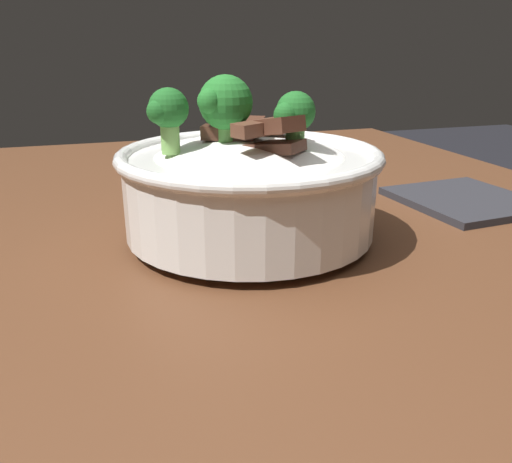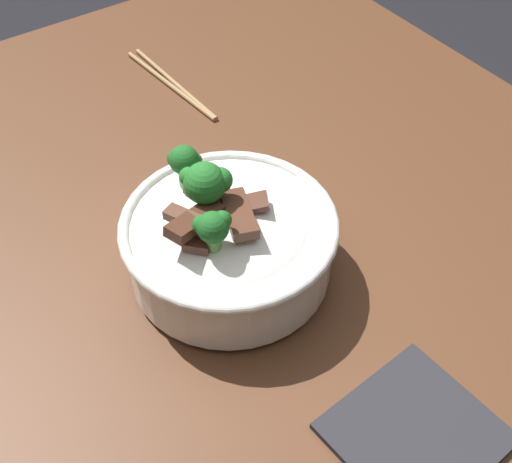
{
  "view_description": "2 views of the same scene",
  "coord_description": "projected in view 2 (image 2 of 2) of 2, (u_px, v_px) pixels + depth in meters",
  "views": [
    {
      "loc": [
        -0.37,
        0.04,
        0.98
      ],
      "look_at": [
        0.03,
        -0.09,
        0.83
      ],
      "focal_mm": 36.43,
      "sensor_mm": 36.0,
      "label": 1
    },
    {
      "loc": [
        -0.2,
        -0.52,
        1.41
      ],
      "look_at": [
        0.09,
        -0.1,
        0.87
      ],
      "focal_mm": 47.87,
      "sensor_mm": 36.0,
      "label": 2
    }
  ],
  "objects": [
    {
      "name": "dining_table",
      "position": [
        152.0,
        295.0,
        0.87
      ],
      "size": [
        1.23,
        1.06,
        0.81
      ],
      "color": "#56331E",
      "rests_on": "ground"
    },
    {
      "name": "folded_napkin",
      "position": [
        415.0,
        433.0,
        0.64
      ],
      "size": [
        0.15,
        0.15,
        0.01
      ],
      "primitive_type": "cube",
      "rotation": [
        0.0,
        0.0,
        0.07
      ],
      "color": "#28282D",
      "rests_on": "dining_table"
    },
    {
      "name": "chopsticks_pair",
      "position": [
        172.0,
        84.0,
        1.03
      ],
      "size": [
        0.03,
        0.22,
        0.01
      ],
      "color": "#9E7A4C",
      "rests_on": "dining_table"
    },
    {
      "name": "rice_bowl",
      "position": [
        229.0,
        238.0,
        0.74
      ],
      "size": [
        0.24,
        0.24,
        0.15
      ],
      "color": "white",
      "rests_on": "dining_table"
    }
  ]
}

